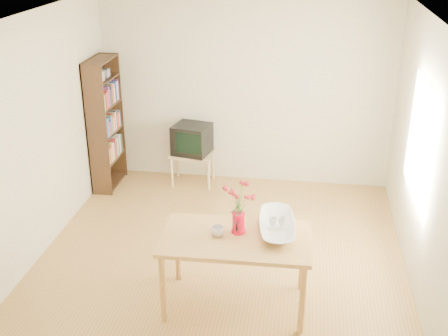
% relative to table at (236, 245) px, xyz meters
% --- Properties ---
extents(room, '(4.50, 4.50, 4.50)m').
position_rel_table_xyz_m(room, '(-0.23, 0.69, 0.63)').
color(room, olive).
rests_on(room, ground).
extents(table, '(1.40, 0.82, 0.75)m').
position_rel_table_xyz_m(table, '(0.00, 0.00, 0.00)').
color(table, '#B07D3C').
rests_on(table, ground).
extents(tv_stand, '(0.60, 0.45, 0.46)m').
position_rel_table_xyz_m(tv_stand, '(-0.96, 2.66, -0.28)').
color(tv_stand, tan).
rests_on(tv_stand, ground).
extents(bookshelf, '(0.28, 0.70, 1.80)m').
position_rel_table_xyz_m(bookshelf, '(-2.11, 2.44, 0.17)').
color(bookshelf, black).
rests_on(bookshelf, ground).
extents(pitcher, '(0.14, 0.21, 0.21)m').
position_rel_table_xyz_m(pitcher, '(0.01, 0.09, 0.18)').
color(pitcher, red).
rests_on(pitcher, table).
extents(flowers, '(0.23, 0.23, 0.33)m').
position_rel_table_xyz_m(flowers, '(0.01, 0.09, 0.44)').
color(flowers, red).
rests_on(flowers, pitcher).
extents(mug, '(0.15, 0.15, 0.09)m').
position_rel_table_xyz_m(mug, '(-0.17, -0.00, 0.13)').
color(mug, white).
rests_on(mug, table).
extents(bowl, '(0.55, 0.55, 0.47)m').
position_rel_table_xyz_m(bowl, '(0.36, 0.21, 0.32)').
color(bowl, white).
rests_on(bowl, table).
extents(teacup_a, '(0.09, 0.09, 0.06)m').
position_rel_table_xyz_m(teacup_a, '(0.32, 0.21, 0.27)').
color(teacup_a, white).
rests_on(teacup_a, bowl).
extents(teacup_b, '(0.08, 0.08, 0.06)m').
position_rel_table_xyz_m(teacup_b, '(0.41, 0.23, 0.27)').
color(teacup_b, white).
rests_on(teacup_b, bowl).
extents(television, '(0.55, 0.53, 0.41)m').
position_rel_table_xyz_m(television, '(-0.96, 2.67, 0.00)').
color(television, black).
rests_on(television, tv_stand).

